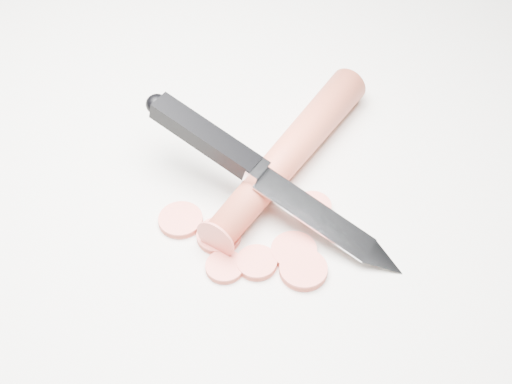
# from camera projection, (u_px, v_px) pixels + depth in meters

# --- Properties ---
(ground) EXTENTS (2.40, 2.40, 0.00)m
(ground) POSITION_uv_depth(u_px,v_px,m) (244.00, 187.00, 0.62)
(ground) COLOR silver
(ground) RESTS_ON ground
(carrot) EXTENTS (0.11, 0.22, 0.03)m
(carrot) POSITION_uv_depth(u_px,v_px,m) (289.00, 154.00, 0.63)
(carrot) COLOR #C94B32
(carrot) RESTS_ON ground
(carrot_slice_0) EXTENTS (0.04, 0.04, 0.01)m
(carrot_slice_0) POSITION_uv_depth(u_px,v_px,m) (181.00, 220.00, 0.59)
(carrot_slice_0) COLOR #E95F4F
(carrot_slice_0) RESTS_ON ground
(carrot_slice_1) EXTENTS (0.03, 0.03, 0.01)m
(carrot_slice_1) POSITION_uv_depth(u_px,v_px,m) (257.00, 263.00, 0.56)
(carrot_slice_1) COLOR #E95F4F
(carrot_slice_1) RESTS_ON ground
(carrot_slice_2) EXTENTS (0.03, 0.03, 0.01)m
(carrot_slice_2) POSITION_uv_depth(u_px,v_px,m) (225.00, 267.00, 0.56)
(carrot_slice_2) COLOR #E95F4F
(carrot_slice_2) RESTS_ON ground
(carrot_slice_3) EXTENTS (0.04, 0.04, 0.01)m
(carrot_slice_3) POSITION_uv_depth(u_px,v_px,m) (294.00, 251.00, 0.57)
(carrot_slice_3) COLOR #E95F4F
(carrot_slice_3) RESTS_ON ground
(carrot_slice_4) EXTENTS (0.03, 0.03, 0.01)m
(carrot_slice_4) POSITION_uv_depth(u_px,v_px,m) (313.00, 207.00, 0.60)
(carrot_slice_4) COLOR #E95F4F
(carrot_slice_4) RESTS_ON ground
(carrot_slice_5) EXTENTS (0.04, 0.04, 0.01)m
(carrot_slice_5) POSITION_uv_depth(u_px,v_px,m) (219.00, 236.00, 0.58)
(carrot_slice_5) COLOR #E95F4F
(carrot_slice_5) RESTS_ON ground
(carrot_slice_6) EXTENTS (0.04, 0.04, 0.01)m
(carrot_slice_6) POSITION_uv_depth(u_px,v_px,m) (303.00, 270.00, 0.56)
(carrot_slice_6) COLOR #E95F4F
(carrot_slice_6) RESTS_ON ground
(kitchen_knife) EXTENTS (0.24, 0.12, 0.07)m
(kitchen_knife) POSITION_uv_depth(u_px,v_px,m) (271.00, 179.00, 0.58)
(kitchen_knife) COLOR silver
(kitchen_knife) RESTS_ON ground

